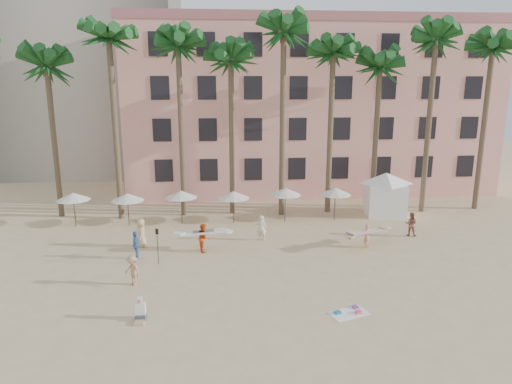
{
  "coord_description": "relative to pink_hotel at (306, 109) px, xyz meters",
  "views": [
    {
      "loc": [
        -2.0,
        -21.55,
        10.64
      ],
      "look_at": [
        0.21,
        6.0,
        4.0
      ],
      "focal_mm": 32.0,
      "sensor_mm": 36.0,
      "label": 1
    }
  ],
  "objects": [
    {
      "name": "ground",
      "position": [
        -7.0,
        -26.0,
        -8.0
      ],
      "size": [
        120.0,
        120.0,
        0.0
      ],
      "primitive_type": "plane",
      "color": "#D1B789",
      "rests_on": "ground"
    },
    {
      "name": "palm_row",
      "position": [
        -6.49,
        -11.0,
        4.97
      ],
      "size": [
        44.4,
        5.4,
        16.3
      ],
      "color": "brown",
      "rests_on": "ground"
    },
    {
      "name": "seated_man",
      "position": [
        -12.77,
        -28.14,
        -7.63
      ],
      "size": [
        0.47,
        0.82,
        1.07
      ],
      "color": "#3F3F4C",
      "rests_on": "ground"
    },
    {
      "name": "beachgoers",
      "position": [
        -9.35,
        -20.02,
        -7.11
      ],
      "size": [
        19.65,
        7.82,
        1.93
      ],
      "color": "tan",
      "rests_on": "ground"
    },
    {
      "name": "pink_hotel",
      "position": [
        0.0,
        0.0,
        0.0
      ],
      "size": [
        35.0,
        14.0,
        16.0
      ],
      "primitive_type": "cube",
      "color": "#F4A394",
      "rests_on": "ground"
    },
    {
      "name": "carrier_white",
      "position": [
        -10.14,
        -19.48,
        -7.02
      ],
      "size": [
        3.03,
        1.01,
        1.84
      ],
      "color": "#D74B16",
      "rests_on": "ground"
    },
    {
      "name": "carrier_yellow",
      "position": [
        0.63,
        -19.65,
        -7.07
      ],
      "size": [
        3.27,
        2.25,
        1.59
      ],
      "color": "tan",
      "rests_on": "ground"
    },
    {
      "name": "paddle",
      "position": [
        -12.8,
        -21.45,
        -6.59
      ],
      "size": [
        0.18,
        0.04,
        2.23
      ],
      "color": "black",
      "rests_on": "ground"
    },
    {
      "name": "beach_towel",
      "position": [
        -3.0,
        -28.28,
        -7.97
      ],
      "size": [
        2.03,
        1.56,
        0.14
      ],
      "color": "white",
      "rests_on": "ground"
    },
    {
      "name": "cabana",
      "position": [
        4.52,
        -12.1,
        -5.93
      ],
      "size": [
        5.05,
        5.05,
        3.5
      ],
      "color": "white",
      "rests_on": "ground"
    },
    {
      "name": "umbrella_row",
      "position": [
        -10.0,
        -13.5,
        -5.67
      ],
      "size": [
        22.5,
        2.7,
        2.73
      ],
      "color": "#332B23",
      "rests_on": "ground"
    }
  ]
}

